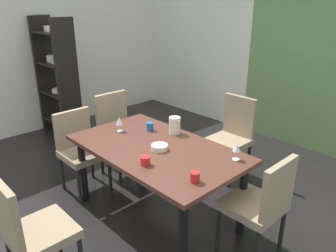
# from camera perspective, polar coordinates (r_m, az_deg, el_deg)

# --- Properties ---
(ground_plane) EXTENTS (5.91, 5.51, 0.02)m
(ground_plane) POSITION_cam_1_polar(r_m,az_deg,el_deg) (3.52, -4.86, -14.13)
(ground_plane) COLOR black
(back_panel_interior) EXTENTS (2.40, 0.10, 2.58)m
(back_panel_interior) POSITION_cam_1_polar(r_m,az_deg,el_deg) (6.05, 4.55, 14.29)
(back_panel_interior) COLOR silver
(back_panel_interior) RESTS_ON ground_plane
(left_interior_panel) EXTENTS (0.10, 5.51, 2.58)m
(left_interior_panel) POSITION_cam_1_polar(r_m,az_deg,el_deg) (5.52, -25.05, 11.73)
(left_interior_panel) COLOR silver
(left_interior_panel) RESTS_ON ground_plane
(dining_table) EXTENTS (1.65, 0.96, 0.75)m
(dining_table) POSITION_cam_1_polar(r_m,az_deg,el_deg) (3.06, -2.09, -5.11)
(dining_table) COLOR #532D24
(dining_table) RESTS_ON ground_plane
(chair_left_near) EXTENTS (0.44, 0.44, 0.89)m
(chair_left_near) POSITION_cam_1_polar(r_m,az_deg,el_deg) (3.73, -15.08, -3.48)
(chair_left_near) COLOR #9A8467
(chair_left_near) RESTS_ON ground_plane
(chair_head_near) EXTENTS (0.44, 0.44, 0.94)m
(chair_head_near) POSITION_cam_1_polar(r_m,az_deg,el_deg) (2.60, -23.07, -16.11)
(chair_head_near) COLOR #9A8467
(chair_head_near) RESTS_ON ground_plane
(chair_head_far) EXTENTS (0.44, 0.45, 0.96)m
(chair_head_far) POSITION_cam_1_polar(r_m,az_deg,el_deg) (3.97, 11.13, -1.26)
(chair_head_far) COLOR #9A8467
(chair_head_far) RESTS_ON ground_plane
(chair_right_far) EXTENTS (0.44, 0.44, 0.91)m
(chair_right_far) POSITION_cam_1_polar(r_m,az_deg,el_deg) (2.78, 16.01, -12.62)
(chair_right_far) COLOR #9A8467
(chair_right_far) RESTS_ON ground_plane
(chair_left_far) EXTENTS (0.44, 0.44, 0.99)m
(chair_left_far) POSITION_cam_1_polar(r_m,az_deg,el_deg) (3.97, -8.68, -0.92)
(chair_left_far) COLOR #9A8467
(chair_left_far) RESTS_ON ground_plane
(display_shelf) EXTENTS (0.76, 0.33, 1.80)m
(display_shelf) POSITION_cam_1_polar(r_m,az_deg,el_deg) (5.28, -18.81, 7.99)
(display_shelf) COLOR black
(display_shelf) RESTS_ON ground_plane
(wine_glass_west) EXTENTS (0.07, 0.07, 0.15)m
(wine_glass_west) POSITION_cam_1_polar(r_m,az_deg,el_deg) (2.80, 11.88, -3.77)
(wine_glass_west) COLOR silver
(wine_glass_west) RESTS_ON dining_table
(wine_glass_south) EXTENTS (0.07, 0.07, 0.15)m
(wine_glass_south) POSITION_cam_1_polar(r_m,az_deg,el_deg) (3.36, -8.47, 0.81)
(wine_glass_south) COLOR silver
(wine_glass_south) RESTS_ON dining_table
(serving_bowl_east) EXTENTS (0.15, 0.15, 0.05)m
(serving_bowl_east) POSITION_cam_1_polar(r_m,az_deg,el_deg) (2.95, -1.49, -3.71)
(serving_bowl_east) COLOR white
(serving_bowl_east) RESTS_ON dining_table
(cup_rear) EXTENTS (0.07, 0.07, 0.08)m
(cup_rear) POSITION_cam_1_polar(r_m,az_deg,el_deg) (3.38, -3.15, -0.09)
(cup_rear) COLOR #1E5B8F
(cup_rear) RESTS_ON dining_table
(cup_right) EXTENTS (0.07, 0.07, 0.08)m
(cup_right) POSITION_cam_1_polar(r_m,az_deg,el_deg) (2.46, 4.71, -8.85)
(cup_right) COLOR red
(cup_right) RESTS_ON dining_table
(cup_near_window) EXTENTS (0.08, 0.08, 0.07)m
(cup_near_window) POSITION_cam_1_polar(r_m,az_deg,el_deg) (2.70, -3.99, -6.03)
(cup_near_window) COLOR red
(cup_near_window) RESTS_ON dining_table
(pitcher_left) EXTENTS (0.13, 0.12, 0.17)m
(pitcher_left) POSITION_cam_1_polar(r_m,az_deg,el_deg) (3.29, 1.18, 0.16)
(pitcher_left) COLOR beige
(pitcher_left) RESTS_ON dining_table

